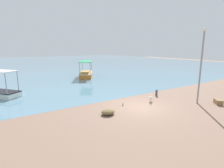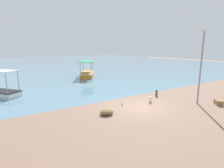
{
  "view_description": "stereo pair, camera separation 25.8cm",
  "coord_description": "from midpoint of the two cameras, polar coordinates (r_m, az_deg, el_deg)",
  "views": [
    {
      "loc": [
        -9.32,
        -10.16,
        4.76
      ],
      "look_at": [
        0.51,
        5.16,
        0.98
      ],
      "focal_mm": 28.0,
      "sensor_mm": 36.0,
      "label": 1
    },
    {
      "loc": [
        -9.1,
        -10.3,
        4.76
      ],
      "look_at": [
        0.51,
        5.16,
        0.98
      ],
      "focal_mm": 28.0,
      "sensor_mm": 36.0,
      "label": 2
    }
  ],
  "objects": [
    {
      "name": "mooring_bollard",
      "position": [
        18.16,
        13.94,
        -2.7
      ],
      "size": [
        0.23,
        0.23,
        0.64
      ],
      "color": "#47474C",
      "rests_on": "ground"
    },
    {
      "name": "lamp_post",
      "position": [
        16.45,
        26.72,
        6.24
      ],
      "size": [
        0.28,
        0.28,
        6.35
      ],
      "color": "gray",
      "rests_on": "ground"
    },
    {
      "name": "harbor_water",
      "position": [
        59.14,
        -23.75,
        6.13
      ],
      "size": [
        110.0,
        90.0,
        0.0
      ],
      "primitive_type": "cube",
      "color": "#60879C",
      "rests_on": "ground"
    },
    {
      "name": "ground",
      "position": [
        14.56,
        8.87,
        -7.49
      ],
      "size": [
        120.0,
        120.0,
        0.0
      ],
      "primitive_type": "plane",
      "color": "#826352"
    },
    {
      "name": "cargo_crate",
      "position": [
        17.59,
        31.03,
        -5.01
      ],
      "size": [
        0.95,
        0.96,
        0.4
      ],
      "primitive_type": "cube",
      "rotation": [
        0.0,
        0.0,
        0.82
      ],
      "color": "olive",
      "rests_on": "ground"
    },
    {
      "name": "fishing_boat_far_left",
      "position": [
        29.67,
        -8.71,
        3.4
      ],
      "size": [
        4.27,
        5.74,
        2.6
      ],
      "color": "orange",
      "rests_on": "harbor_water"
    },
    {
      "name": "pelican",
      "position": [
        16.13,
        12.06,
        -4.3
      ],
      "size": [
        0.7,
        0.58,
        0.8
      ],
      "color": "#E0997A",
      "rests_on": "ground"
    },
    {
      "name": "glass_bottle",
      "position": [
        14.75,
        3.07,
        -6.67
      ],
      "size": [
        0.07,
        0.07,
        0.27
      ],
      "color": "#3F7F4C",
      "rests_on": "ground"
    },
    {
      "name": "net_pile",
      "position": [
        12.85,
        -1.9,
        -9.11
      ],
      "size": [
        1.01,
        0.86,
        0.37
      ],
      "primitive_type": "ellipsoid",
      "color": "brown",
      "rests_on": "ground"
    }
  ]
}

